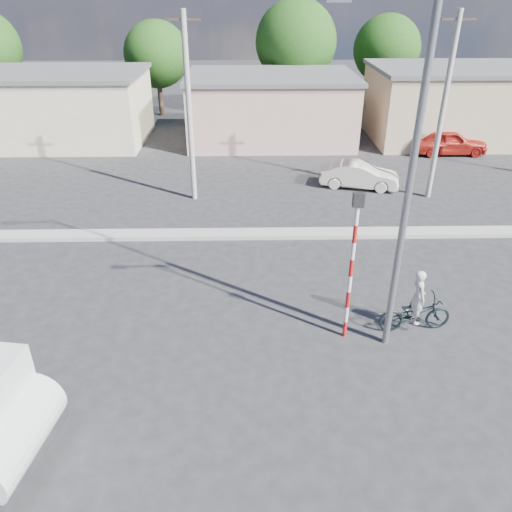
{
  "coord_description": "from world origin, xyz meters",
  "views": [
    {
      "loc": [
        0.45,
        -9.87,
        8.86
      ],
      "look_at": [
        0.72,
        3.93,
        1.3
      ],
      "focal_mm": 35.0,
      "sensor_mm": 36.0,
      "label": 1
    }
  ],
  "objects_px": {
    "car_cream": "(359,175)",
    "car_red": "(448,141)",
    "bicycle": "(415,313)",
    "traffic_pole": "(353,256)",
    "streetlight": "(404,173)",
    "cyclist": "(416,306)"
  },
  "relations": [
    {
      "from": "traffic_pole",
      "to": "streetlight",
      "type": "distance_m",
      "value": 2.56
    },
    {
      "from": "car_cream",
      "to": "traffic_pole",
      "type": "distance_m",
      "value": 12.28
    },
    {
      "from": "car_cream",
      "to": "traffic_pole",
      "type": "relative_size",
      "value": 0.87
    },
    {
      "from": "bicycle",
      "to": "streetlight",
      "type": "height_order",
      "value": "streetlight"
    },
    {
      "from": "car_cream",
      "to": "streetlight",
      "type": "distance_m",
      "value": 12.99
    },
    {
      "from": "car_red",
      "to": "car_cream",
      "type": "bearing_deg",
      "value": 129.7
    },
    {
      "from": "traffic_pole",
      "to": "car_cream",
      "type": "bearing_deg",
      "value": 76.83
    },
    {
      "from": "car_red",
      "to": "traffic_pole",
      "type": "xyz_separation_m",
      "value": [
        -9.08,
        -17.19,
        1.85
      ]
    },
    {
      "from": "cyclist",
      "to": "traffic_pole",
      "type": "relative_size",
      "value": 0.38
    },
    {
      "from": "bicycle",
      "to": "streetlight",
      "type": "distance_m",
      "value": 4.58
    },
    {
      "from": "bicycle",
      "to": "car_red",
      "type": "height_order",
      "value": "car_red"
    },
    {
      "from": "bicycle",
      "to": "cyclist",
      "type": "bearing_deg",
      "value": -0.0
    },
    {
      "from": "bicycle",
      "to": "traffic_pole",
      "type": "bearing_deg",
      "value": 92.61
    },
    {
      "from": "cyclist",
      "to": "streetlight",
      "type": "relative_size",
      "value": 0.18
    },
    {
      "from": "car_cream",
      "to": "traffic_pole",
      "type": "xyz_separation_m",
      "value": [
        -2.76,
        -11.81,
        1.97
      ]
    },
    {
      "from": "streetlight",
      "to": "car_red",
      "type": "bearing_deg",
      "value": 65.04
    },
    {
      "from": "car_red",
      "to": "traffic_pole",
      "type": "relative_size",
      "value": 1.0
    },
    {
      "from": "car_red",
      "to": "traffic_pole",
      "type": "bearing_deg",
      "value": 151.42
    },
    {
      "from": "traffic_pole",
      "to": "streetlight",
      "type": "relative_size",
      "value": 0.48
    },
    {
      "from": "car_red",
      "to": "traffic_pole",
      "type": "height_order",
      "value": "traffic_pole"
    },
    {
      "from": "car_cream",
      "to": "car_red",
      "type": "relative_size",
      "value": 0.87
    },
    {
      "from": "cyclist",
      "to": "bicycle",
      "type": "bearing_deg",
      "value": -0.0
    }
  ]
}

